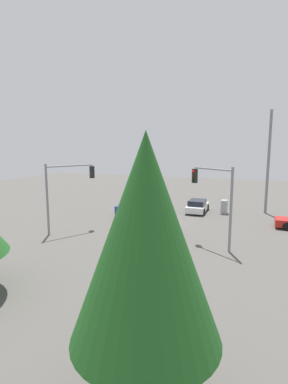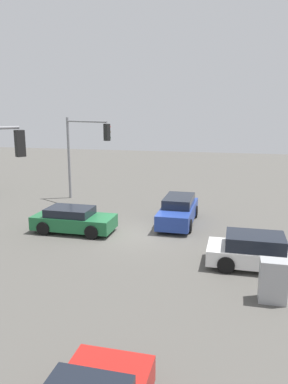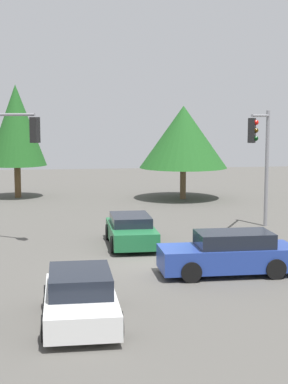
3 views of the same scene
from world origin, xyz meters
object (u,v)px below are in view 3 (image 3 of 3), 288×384
traffic_signal_cross (261,148)px  sedan_green (131,231)px  sedan_white (80,298)px  sedan_blue (229,254)px

traffic_signal_cross → sedan_green: bearing=-43.9°
sedan_green → sedan_white: bearing=74.9°
sedan_blue → traffic_signal_cross: 8.45m
sedan_blue → sedan_green: 5.76m
sedan_blue → traffic_signal_cross: size_ratio=0.82×
sedan_green → sedan_blue: bearing=119.0°
sedan_green → traffic_signal_cross: bearing=-163.1°
sedan_green → traffic_signal_cross: size_ratio=0.73×
sedan_blue → sedan_green: (5.04, 2.79, -0.09)m
sedan_blue → sedan_white: size_ratio=1.13×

